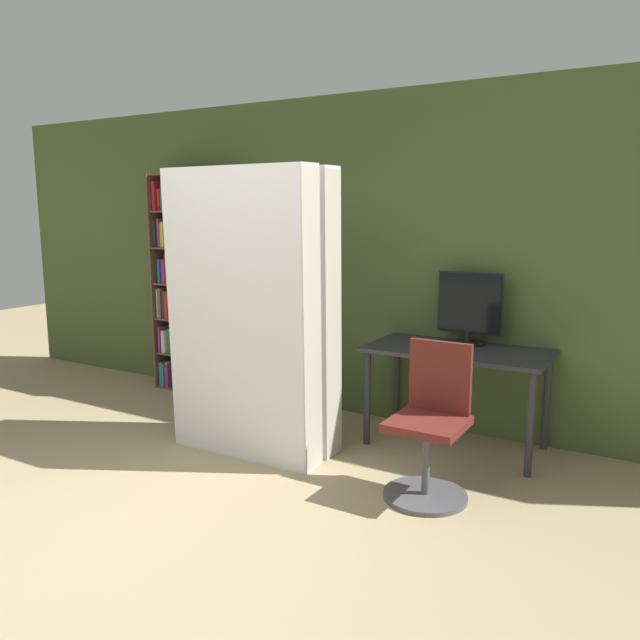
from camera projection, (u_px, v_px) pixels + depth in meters
ground_plane at (83, 559)px, 3.17m from camera, size 16.00×16.00×0.00m
wall_back at (344, 258)px, 5.35m from camera, size 8.00×0.06×2.70m
desk at (457, 361)px, 4.58m from camera, size 1.31×0.68×0.75m
monitor at (469, 308)px, 4.68m from camera, size 0.49×0.25×0.55m
office_chair at (430, 435)px, 3.83m from camera, size 0.52×0.52×0.95m
bookshelf at (188, 287)px, 6.08m from camera, size 0.86×0.31×2.10m
mattress_near at (242, 316)px, 4.37m from camera, size 1.17×0.27×2.05m
mattress_far at (265, 310)px, 4.61m from camera, size 1.17×0.26×2.05m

